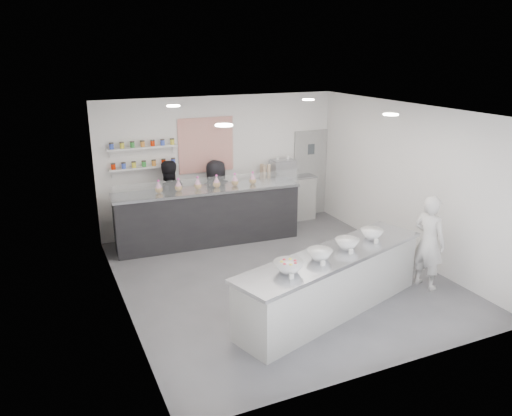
{
  "coord_description": "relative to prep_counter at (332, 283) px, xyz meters",
  "views": [
    {
      "loc": [
        -3.76,
        -7.36,
        3.97
      ],
      "look_at": [
        -0.3,
        0.4,
        1.25
      ],
      "focal_mm": 35.0,
      "sensor_mm": 36.0,
      "label": 1
    }
  ],
  "objects": [
    {
      "name": "floor",
      "position": [
        -0.19,
        1.41,
        -0.49
      ],
      "size": [
        6.0,
        6.0,
        0.0
      ],
      "primitive_type": "plane",
      "color": "#515156",
      "rests_on": "ground"
    },
    {
      "name": "ceiling",
      "position": [
        -0.19,
        1.41,
        2.51
      ],
      "size": [
        6.0,
        6.0,
        0.0
      ],
      "primitive_type": "plane",
      "rotation": [
        3.14,
        0.0,
        0.0
      ],
      "color": "white",
      "rests_on": "floor"
    },
    {
      "name": "back_wall",
      "position": [
        -0.19,
        4.41,
        1.01
      ],
      "size": [
        5.5,
        0.0,
        5.5
      ],
      "primitive_type": "plane",
      "rotation": [
        1.57,
        0.0,
        0.0
      ],
      "color": "white",
      "rests_on": "floor"
    },
    {
      "name": "left_wall",
      "position": [
        -2.94,
        1.41,
        1.01
      ],
      "size": [
        0.0,
        6.0,
        6.0
      ],
      "primitive_type": "plane",
      "rotation": [
        1.57,
        0.0,
        1.57
      ],
      "color": "white",
      "rests_on": "floor"
    },
    {
      "name": "right_wall",
      "position": [
        2.56,
        1.41,
        1.01
      ],
      "size": [
        0.0,
        6.0,
        6.0
      ],
      "primitive_type": "plane",
      "rotation": [
        1.57,
        0.0,
        -1.57
      ],
      "color": "white",
      "rests_on": "floor"
    },
    {
      "name": "back_door",
      "position": [
        2.11,
        4.38,
        0.56
      ],
      "size": [
        0.88,
        0.04,
        2.1
      ],
      "primitive_type": "cube",
      "color": "#959693",
      "rests_on": "floor"
    },
    {
      "name": "pattern_panel",
      "position": [
        -0.54,
        4.39,
        1.46
      ],
      "size": [
        1.25,
        0.03,
        1.2
      ],
      "primitive_type": "cube",
      "color": "#C53E2D",
      "rests_on": "back_wall"
    },
    {
      "name": "jar_shelf_lower",
      "position": [
        -1.94,
        4.31,
        1.11
      ],
      "size": [
        1.45,
        0.22,
        0.04
      ],
      "primitive_type": "cube",
      "color": "silver",
      "rests_on": "back_wall"
    },
    {
      "name": "jar_shelf_upper",
      "position": [
        -1.94,
        4.31,
        1.53
      ],
      "size": [
        1.45,
        0.22,
        0.04
      ],
      "primitive_type": "cube",
      "color": "silver",
      "rests_on": "back_wall"
    },
    {
      "name": "preserve_jars",
      "position": [
        -1.94,
        4.29,
        1.39
      ],
      "size": [
        1.45,
        0.1,
        0.56
      ],
      "primitive_type": null,
      "color": "red",
      "rests_on": "jar_shelf_lower"
    },
    {
      "name": "downlight_0",
      "position": [
        -1.59,
        0.41,
        2.49
      ],
      "size": [
        0.24,
        0.24,
        0.02
      ],
      "primitive_type": "cylinder",
      "color": "white",
      "rests_on": "ceiling"
    },
    {
      "name": "downlight_1",
      "position": [
        1.21,
        0.41,
        2.49
      ],
      "size": [
        0.24,
        0.24,
        0.02
      ],
      "primitive_type": "cylinder",
      "color": "white",
      "rests_on": "ceiling"
    },
    {
      "name": "downlight_2",
      "position": [
        -1.59,
        3.01,
        2.49
      ],
      "size": [
        0.24,
        0.24,
        0.02
      ],
      "primitive_type": "cylinder",
      "color": "white",
      "rests_on": "ceiling"
    },
    {
      "name": "downlight_3",
      "position": [
        1.21,
        3.01,
        2.49
      ],
      "size": [
        0.24,
        0.24,
        0.02
      ],
      "primitive_type": "cylinder",
      "color": "white",
      "rests_on": "ceiling"
    },
    {
      "name": "prep_counter",
      "position": [
        0.0,
        0.0,
        0.0
      ],
      "size": [
        3.66,
        1.87,
        0.98
      ],
      "primitive_type": "cube",
      "rotation": [
        0.0,
        0.0,
        0.31
      ],
      "color": "#ACABA7",
      "rests_on": "floor"
    },
    {
      "name": "back_bar",
      "position": [
        -0.82,
        3.54,
        0.11
      ],
      "size": [
        3.93,
        0.96,
        1.2
      ],
      "primitive_type": "cube",
      "rotation": [
        0.0,
        0.0,
        -0.06
      ],
      "color": "black",
      "rests_on": "floor"
    },
    {
      "name": "sneeze_guard",
      "position": [
        -0.84,
        3.21,
        0.88
      ],
      "size": [
        3.83,
        0.26,
        0.33
      ],
      "primitive_type": "cube",
      "rotation": [
        0.0,
        0.0,
        -0.06
      ],
      "color": "white",
      "rests_on": "back_bar"
    },
    {
      "name": "espresso_ledge",
      "position": [
        1.36,
        4.19,
        0.05
      ],
      "size": [
        1.44,
        0.46,
        1.07
      ],
      "primitive_type": "cube",
      "color": "#ACABA7",
      "rests_on": "floor"
    },
    {
      "name": "espresso_machine",
      "position": [
        1.26,
        4.19,
        0.79
      ],
      "size": [
        0.55,
        0.38,
        0.42
      ],
      "primitive_type": "cube",
      "color": "#93969E",
      "rests_on": "espresso_ledge"
    },
    {
      "name": "cup_stacks",
      "position": [
        0.81,
        4.19,
        0.76
      ],
      "size": [
        0.24,
        0.24,
        0.36
      ],
      "primitive_type": null,
      "color": "tan",
      "rests_on": "espresso_ledge"
    },
    {
      "name": "prep_bowls",
      "position": [
        -0.0,
        0.0,
        0.57
      ],
      "size": [
        2.37,
        1.17,
        0.15
      ],
      "primitive_type": null,
      "rotation": [
        0.0,
        0.0,
        0.31
      ],
      "color": "white",
      "rests_on": "prep_counter"
    },
    {
      "name": "label_cards",
      "position": [
        -0.16,
        -0.49,
        0.52
      ],
      "size": [
        2.01,
        0.04,
        0.07
      ],
      "primitive_type": null,
      "color": "white",
      "rests_on": "prep_counter"
    },
    {
      "name": "cookie_bags",
      "position": [
        -0.82,
        3.54,
        0.85
      ],
      "size": [
        2.16,
        0.29,
        0.27
      ],
      "primitive_type": null,
      "rotation": [
        0.0,
        0.0,
        -0.06
      ],
      "color": "pink",
      "rests_on": "back_bar"
    },
    {
      "name": "woman_prep",
      "position": [
        1.97,
        0.07,
        0.33
      ],
      "size": [
        0.51,
        0.67,
        1.65
      ],
      "primitive_type": "imported",
      "rotation": [
        0.0,
        0.0,
        1.79
      ],
      "color": "silver",
      "rests_on": "floor"
    },
    {
      "name": "staff_left",
      "position": [
        -1.53,
        4.01,
        0.39
      ],
      "size": [
        0.88,
        0.7,
        1.77
      ],
      "primitive_type": "imported",
      "rotation": [
        0.0,
        0.0,
        3.18
      ],
      "color": "black",
      "rests_on": "floor"
    },
    {
      "name": "staff_right",
      "position": [
        -0.47,
        3.97,
        0.36
      ],
      "size": [
        0.86,
        0.6,
        1.69
      ],
      "primitive_type": "imported",
      "rotation": [
        0.0,
        0.0,
        3.22
      ],
      "color": "black",
      "rests_on": "floor"
    }
  ]
}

